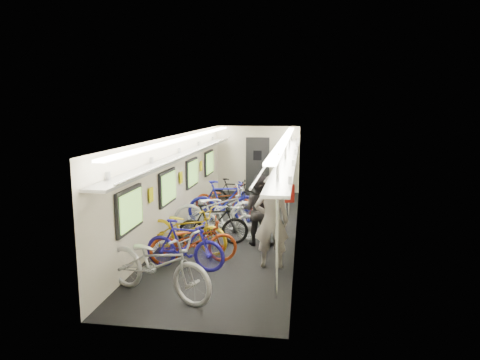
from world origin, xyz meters
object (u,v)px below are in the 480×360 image
(passenger_near, at_px, (272,221))
(passenger_mid, at_px, (258,210))
(bicycle_1, at_px, (185,245))
(backpack, at_px, (288,193))
(bicycle_0, at_px, (158,263))

(passenger_near, bearing_deg, passenger_mid, -77.39)
(bicycle_1, relative_size, backpack, 4.28)
(bicycle_1, height_order, backpack, backpack)
(bicycle_0, distance_m, passenger_mid, 3.22)
(bicycle_0, xyz_separation_m, backpack, (2.01, 2.54, 0.71))
(passenger_mid, bearing_deg, passenger_near, 114.77)
(bicycle_0, relative_size, passenger_near, 1.17)
(bicycle_1, bearing_deg, backpack, -46.30)
(bicycle_0, bearing_deg, backpack, -16.23)
(passenger_near, bearing_deg, bicycle_0, 38.24)
(bicycle_1, xyz_separation_m, backpack, (1.89, 1.34, 0.79))
(bicycle_0, relative_size, bicycle_1, 1.33)
(bicycle_1, bearing_deg, bicycle_0, -177.12)
(bicycle_0, height_order, bicycle_1, bicycle_0)
(bicycle_0, height_order, passenger_mid, passenger_mid)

